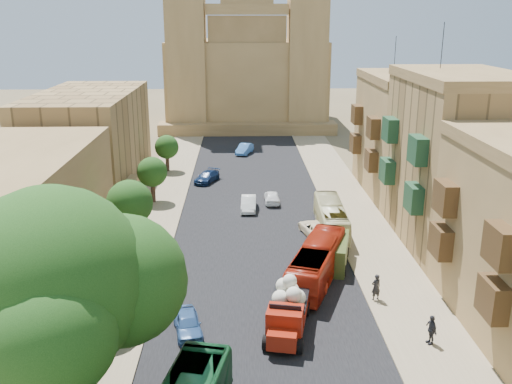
{
  "coord_description": "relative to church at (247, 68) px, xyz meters",
  "views": [
    {
      "loc": [
        -1.34,
        -18.77,
        17.78
      ],
      "look_at": [
        0.0,
        26.0,
        4.0
      ],
      "focal_mm": 40.0,
      "sensor_mm": 36.0,
      "label": 1
    }
  ],
  "objects": [
    {
      "name": "road_surface",
      "position": [
        0.0,
        -48.61,
        -9.51
      ],
      "size": [
        14.0,
        140.0,
        0.01
      ],
      "primitive_type": "cube",
      "color": "black",
      "rests_on": "ground"
    },
    {
      "name": "sidewalk_east",
      "position": [
        9.5,
        -48.61,
        -9.51
      ],
      "size": [
        5.0,
        140.0,
        0.01
      ],
      "primitive_type": "cube",
      "color": "#877658",
      "rests_on": "ground"
    },
    {
      "name": "sidewalk_west",
      "position": [
        -9.5,
        -48.61,
        -9.51
      ],
      "size": [
        5.0,
        140.0,
        0.01
      ],
      "primitive_type": "cube",
      "color": "#877658",
      "rests_on": "ground"
    },
    {
      "name": "kerb_east",
      "position": [
        7.0,
        -48.61,
        -9.46
      ],
      "size": [
        0.25,
        140.0,
        0.12
      ],
      "primitive_type": "cube",
      "color": "#877658",
      "rests_on": "ground"
    },
    {
      "name": "kerb_west",
      "position": [
        -7.0,
        -48.61,
        -9.46
      ],
      "size": [
        0.25,
        140.0,
        0.12
      ],
      "primitive_type": "cube",
      "color": "#877658",
      "rests_on": "ground"
    },
    {
      "name": "townhouse_c",
      "position": [
        15.95,
        -53.61,
        -2.61
      ],
      "size": [
        9.0,
        14.0,
        17.4
      ],
      "color": "#9A7746",
      "rests_on": "ground"
    },
    {
      "name": "townhouse_d",
      "position": [
        15.95,
        -39.61,
        -3.36
      ],
      "size": [
        9.0,
        14.0,
        15.9
      ],
      "color": "olive",
      "rests_on": "ground"
    },
    {
      "name": "west_wall",
      "position": [
        -12.5,
        -58.61,
        -8.62
      ],
      "size": [
        1.0,
        40.0,
        1.8
      ],
      "primitive_type": "cube",
      "color": "olive",
      "rests_on": "ground"
    },
    {
      "name": "west_building_mid",
      "position": [
        -18.0,
        -34.61,
        -4.52
      ],
      "size": [
        10.0,
        22.0,
        10.0
      ],
      "primitive_type": "cube",
      "color": "#9A7746",
      "rests_on": "ground"
    },
    {
      "name": "church",
      "position": [
        0.0,
        0.0,
        0.0
      ],
      "size": [
        28.0,
        22.5,
        36.3
      ],
      "color": "olive",
      "rests_on": "ground"
    },
    {
      "name": "ficus_tree",
      "position": [
        -9.4,
        -74.61,
        -2.99
      ],
      "size": [
        11.04,
        10.15,
        11.04
      ],
      "color": "#38271C",
      "rests_on": "ground"
    },
    {
      "name": "street_tree_a",
      "position": [
        -10.0,
        -66.61,
        -5.77
      ],
      "size": [
        3.63,
        3.63,
        5.58
      ],
      "color": "#38271C",
      "rests_on": "ground"
    },
    {
      "name": "street_tree_b",
      "position": [
        -10.0,
        -54.61,
        -5.73
      ],
      "size": [
        3.67,
        3.67,
        5.65
      ],
      "color": "#38271C",
      "rests_on": "ground"
    },
    {
      "name": "street_tree_c",
      "position": [
        -10.0,
        -42.61,
        -6.44
      ],
      "size": [
        2.99,
        2.99,
        4.6
      ],
      "color": "#38271C",
      "rests_on": "ground"
    },
    {
      "name": "street_tree_d",
      "position": [
        -10.0,
        -30.61,
        -6.6
      ],
      "size": [
        2.84,
        2.84,
        4.37
      ],
      "color": "#38271C",
      "rests_on": "ground"
    },
    {
      "name": "red_truck",
      "position": [
        1.39,
        -67.71,
        -8.07
      ],
      "size": [
        3.21,
        5.91,
        3.29
      ],
      "color": "maroon",
      "rests_on": "ground"
    },
    {
      "name": "olive_pickup",
      "position": [
        5.53,
        -58.37,
        -8.52
      ],
      "size": [
        3.24,
        5.28,
        2.03
      ],
      "color": "#3C4B1C",
      "rests_on": "ground"
    },
    {
      "name": "bus_red_east",
      "position": [
        4.0,
        -60.93,
        -8.14
      ],
      "size": [
        5.57,
        10.04,
        2.74
      ],
      "primitive_type": "imported",
      "rotation": [
        0.0,
        0.0,
        2.79
      ],
      "color": "#A9210E",
      "rests_on": "ground"
    },
    {
      "name": "bus_cream_east",
      "position": [
        6.5,
        -51.39,
        -8.24
      ],
      "size": [
        2.48,
        9.25,
        2.56
      ],
      "primitive_type": "imported",
      "rotation": [
        0.0,
        0.0,
        3.11
      ],
      "color": "beige",
      "rests_on": "ground"
    },
    {
      "name": "car_blue_a",
      "position": [
        -4.46,
        -67.68,
        -8.89
      ],
      "size": [
        2.21,
        3.92,
        1.26
      ],
      "primitive_type": "imported",
      "rotation": [
        0.0,
        0.0,
        0.21
      ],
      "color": "#335A94",
      "rests_on": "ground"
    },
    {
      "name": "car_white_a",
      "position": [
        -0.5,
        -45.45,
        -8.86
      ],
      "size": [
        1.55,
        4.05,
        1.32
      ],
      "primitive_type": "imported",
      "rotation": [
        0.0,
        0.0,
        -0.04
      ],
      "color": "white",
      "rests_on": "ground"
    },
    {
      "name": "car_cream",
      "position": [
        5.0,
        -52.12,
        -8.94
      ],
      "size": [
        2.79,
        4.49,
        1.16
      ],
      "primitive_type": "imported",
      "rotation": [
        0.0,
        0.0,
        3.36
      ],
      "color": "#FFEBC3",
      "rests_on": "ground"
    },
    {
      "name": "car_dkblue",
      "position": [
        -5.0,
        -35.67,
        -8.91
      ],
      "size": [
        3.15,
        4.52,
        1.21
      ],
      "primitive_type": "imported",
      "rotation": [
        0.0,
        0.0,
        -0.39
      ],
      "color": "#0E2146",
      "rests_on": "ground"
    },
    {
      "name": "car_white_b",
      "position": [
        1.87,
        -43.34,
        -8.9
      ],
      "size": [
        1.47,
        3.64,
        1.24
      ],
      "primitive_type": "imported",
      "rotation": [
        0.0,
        0.0,
        3.14
      ],
      "color": "white",
      "rests_on": "ground"
    },
    {
      "name": "car_blue_b",
      "position": [
        -0.63,
        -21.93,
        -8.84
      ],
      "size": [
        2.65,
        4.35,
        1.35
      ],
      "primitive_type": "imported",
      "rotation": [
        0.0,
        0.0,
        -0.32
      ],
      "color": "#407CCD",
      "rests_on": "ground"
    },
    {
      "name": "pedestrian_a",
      "position": [
        7.5,
        -63.94,
        -8.6
      ],
      "size": [
        0.77,
        0.64,
        1.82
      ],
      "primitive_type": "imported",
      "rotation": [
        0.0,
        0.0,
        3.49
      ],
      "color": "black",
      "rests_on": "ground"
    },
    {
      "name": "pedestrian_c",
      "position": [
        9.41,
        -69.23,
        -8.63
      ],
      "size": [
        0.62,
        1.1,
        1.78
      ],
      "primitive_type": "imported",
      "rotation": [
        0.0,
        0.0,
        4.9
      ],
      "color": "#2A2B31",
      "rests_on": "ground"
    }
  ]
}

